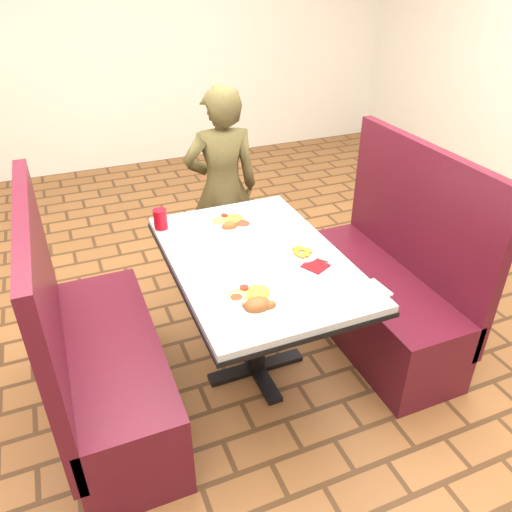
% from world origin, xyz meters
% --- Properties ---
extents(dining_table, '(0.81, 1.21, 0.75)m').
position_xyz_m(dining_table, '(0.00, 0.00, 0.65)').
color(dining_table, '#BBBEC0').
rests_on(dining_table, ground).
extents(booth_bench_left, '(0.47, 1.20, 1.17)m').
position_xyz_m(booth_bench_left, '(-0.80, 0.00, 0.33)').
color(booth_bench_left, '#591423').
rests_on(booth_bench_left, ground).
extents(booth_bench_right, '(0.47, 1.20, 1.17)m').
position_xyz_m(booth_bench_right, '(0.80, 0.00, 0.33)').
color(booth_bench_right, '#591423').
rests_on(booth_bench_right, ground).
extents(diner_person, '(0.52, 0.37, 1.35)m').
position_xyz_m(diner_person, '(0.17, 0.99, 0.68)').
color(diner_person, brown).
rests_on(diner_person, ground).
extents(near_dinner_plate, '(0.27, 0.27, 0.08)m').
position_xyz_m(near_dinner_plate, '(-0.15, -0.35, 0.78)').
color(near_dinner_plate, white).
rests_on(near_dinner_plate, dining_table).
extents(far_dinner_plate, '(0.25, 0.25, 0.06)m').
position_xyz_m(far_dinner_plate, '(0.00, 0.35, 0.77)').
color(far_dinner_plate, white).
rests_on(far_dinner_plate, dining_table).
extents(plantain_plate, '(0.16, 0.16, 0.02)m').
position_xyz_m(plantain_plate, '(0.21, -0.07, 0.76)').
color(plantain_plate, white).
rests_on(plantain_plate, dining_table).
extents(maroon_napkin, '(0.14, 0.14, 0.00)m').
position_xyz_m(maroon_napkin, '(0.22, -0.19, 0.75)').
color(maroon_napkin, '#5C0D12').
rests_on(maroon_napkin, dining_table).
extents(spoon_utensil, '(0.08, 0.10, 0.00)m').
position_xyz_m(spoon_utensil, '(0.26, -0.14, 0.75)').
color(spoon_utensil, silver).
rests_on(spoon_utensil, dining_table).
extents(red_tumbler, '(0.07, 0.07, 0.11)m').
position_xyz_m(red_tumbler, '(-0.36, 0.46, 0.80)').
color(red_tumbler, red).
rests_on(red_tumbler, dining_table).
extents(paper_napkin, '(0.19, 0.15, 0.01)m').
position_xyz_m(paper_napkin, '(0.33, -0.47, 0.76)').
color(paper_napkin, silver).
rests_on(paper_napkin, dining_table).
extents(knife_utensil, '(0.07, 0.15, 0.00)m').
position_xyz_m(knife_utensil, '(-0.10, -0.36, 0.76)').
color(knife_utensil, silver).
rests_on(knife_utensil, dining_table).
extents(fork_utensil, '(0.04, 0.15, 0.00)m').
position_xyz_m(fork_utensil, '(-0.10, -0.38, 0.76)').
color(fork_utensil, silver).
rests_on(fork_utensil, dining_table).
extents(lettuce_shreds, '(0.28, 0.32, 0.00)m').
position_xyz_m(lettuce_shreds, '(0.04, 0.06, 0.75)').
color(lettuce_shreds, '#A1CE52').
rests_on(lettuce_shreds, dining_table).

